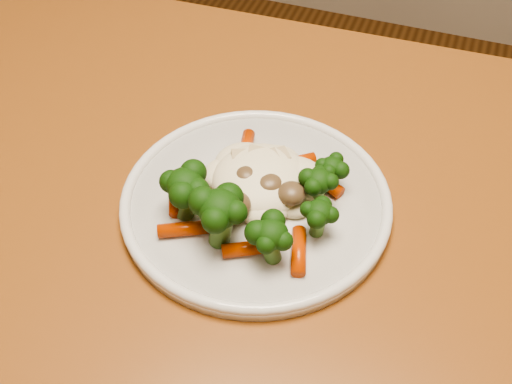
# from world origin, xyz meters

# --- Properties ---
(dining_table) EXTENTS (1.13, 0.77, 0.75)m
(dining_table) POSITION_xyz_m (0.17, -0.15, 0.64)
(dining_table) COLOR #955422
(dining_table) RESTS_ON ground
(plate) EXTENTS (0.24, 0.24, 0.01)m
(plate) POSITION_xyz_m (0.27, -0.09, 0.76)
(plate) COLOR white
(plate) RESTS_ON dining_table
(meal) EXTENTS (0.16, 0.16, 0.05)m
(meal) POSITION_xyz_m (0.27, -0.10, 0.78)
(meal) COLOR #FFF4CB
(meal) RESTS_ON plate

